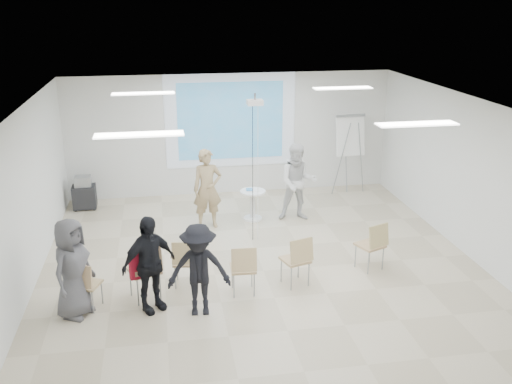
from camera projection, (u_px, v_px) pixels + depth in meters
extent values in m
cube|color=beige|center=(263.00, 273.00, 10.41)|extent=(8.00, 9.00, 0.10)
cube|color=white|center=(264.00, 105.00, 9.40)|extent=(8.00, 9.00, 0.10)
cube|color=silver|center=(230.00, 134.00, 14.15)|extent=(8.00, 0.10, 3.00)
cube|color=silver|center=(19.00, 207.00, 9.26)|extent=(0.10, 9.00, 3.00)
cube|color=silver|center=(478.00, 181.00, 10.55)|extent=(0.10, 9.00, 3.00)
cube|color=silver|center=(231.00, 121.00, 13.97)|extent=(3.20, 0.01, 2.30)
cube|color=teal|center=(231.00, 121.00, 13.96)|extent=(2.60, 0.01, 1.90)
cylinder|color=white|center=(253.00, 218.00, 12.78)|extent=(0.45, 0.45, 0.05)
cylinder|color=silver|center=(253.00, 206.00, 12.68)|extent=(0.12, 0.12, 0.61)
cylinder|color=white|center=(253.00, 192.00, 12.58)|extent=(0.61, 0.61, 0.04)
cube|color=white|center=(255.00, 191.00, 12.55)|extent=(0.20, 0.15, 0.01)
cube|color=#438DCA|center=(249.00, 189.00, 12.61)|extent=(0.15, 0.20, 0.01)
imported|color=tan|center=(207.00, 184.00, 12.09)|extent=(0.76, 0.56, 1.95)
imported|color=white|center=(298.00, 178.00, 12.51)|extent=(1.02, 0.86, 1.92)
cube|color=white|center=(214.00, 166.00, 12.25)|extent=(0.05, 0.12, 0.04)
cube|color=white|center=(288.00, 161.00, 12.60)|extent=(0.06, 0.13, 0.04)
cube|color=tan|center=(87.00, 284.00, 9.04)|extent=(0.50, 0.50, 0.04)
cube|color=tan|center=(80.00, 277.00, 8.80)|extent=(0.39, 0.22, 0.37)
cylinder|color=#93959B|center=(75.00, 300.00, 9.00)|extent=(0.03, 0.03, 0.40)
cylinder|color=#92949A|center=(93.00, 302.00, 8.93)|extent=(0.03, 0.03, 0.40)
cylinder|color=#94979C|center=(84.00, 290.00, 9.29)|extent=(0.03, 0.03, 0.40)
cylinder|color=gray|center=(102.00, 292.00, 9.22)|extent=(0.03, 0.03, 0.40)
cube|color=tan|center=(144.00, 271.00, 9.30)|extent=(0.60, 0.60, 0.04)
cube|color=tan|center=(148.00, 260.00, 9.03)|extent=(0.47, 0.25, 0.44)
cylinder|color=gray|center=(138.00, 292.00, 9.14)|extent=(0.03, 0.03, 0.49)
cylinder|color=gray|center=(160.00, 287.00, 9.32)|extent=(0.03, 0.03, 0.49)
cylinder|color=#919499|center=(131.00, 282.00, 9.46)|extent=(0.03, 0.03, 0.49)
cylinder|color=#929599|center=(152.00, 277.00, 9.63)|extent=(0.03, 0.03, 0.49)
cube|color=tan|center=(185.00, 261.00, 9.77)|extent=(0.46, 0.46, 0.04)
cube|color=tan|center=(184.00, 253.00, 9.51)|extent=(0.41, 0.14, 0.39)
cylinder|color=gray|center=(175.00, 278.00, 9.68)|extent=(0.02, 0.02, 0.43)
cylinder|color=#95989E|center=(195.00, 277.00, 9.69)|extent=(0.02, 0.02, 0.43)
cylinder|color=gray|center=(177.00, 269.00, 9.99)|extent=(0.02, 0.02, 0.43)
cylinder|color=#909398|center=(196.00, 269.00, 10.00)|extent=(0.02, 0.02, 0.43)
cube|color=tan|center=(243.00, 268.00, 9.50)|extent=(0.44, 0.44, 0.04)
cube|color=tan|center=(244.00, 260.00, 9.23)|extent=(0.42, 0.10, 0.40)
cylinder|color=gray|center=(234.00, 286.00, 9.40)|extent=(0.02, 0.02, 0.44)
cylinder|color=gray|center=(254.00, 285.00, 9.44)|extent=(0.02, 0.02, 0.44)
cylinder|color=gray|center=(232.00, 276.00, 9.71)|extent=(0.02, 0.02, 0.44)
cylinder|color=#919499|center=(252.00, 275.00, 9.75)|extent=(0.02, 0.02, 0.44)
cube|color=tan|center=(295.00, 260.00, 9.78)|extent=(0.53, 0.53, 0.04)
cube|color=tan|center=(302.00, 251.00, 9.52)|extent=(0.43, 0.21, 0.41)
cylinder|color=gray|center=(291.00, 278.00, 9.64)|extent=(0.03, 0.03, 0.45)
cylinder|color=gray|center=(309.00, 274.00, 9.78)|extent=(0.03, 0.03, 0.45)
cylinder|color=#919298|center=(281.00, 270.00, 9.93)|extent=(0.03, 0.03, 0.45)
cylinder|color=gray|center=(298.00, 266.00, 10.08)|extent=(0.03, 0.03, 0.45)
cube|color=tan|center=(370.00, 245.00, 10.34)|extent=(0.56, 0.56, 0.04)
cube|color=tan|center=(379.00, 236.00, 10.09)|extent=(0.43, 0.24, 0.41)
cylinder|color=#93969B|center=(369.00, 263.00, 10.19)|extent=(0.03, 0.03, 0.45)
cylinder|color=gray|center=(383.00, 258.00, 10.37)|extent=(0.03, 0.03, 0.45)
cylinder|color=#93979B|center=(355.00, 256.00, 10.47)|extent=(0.03, 0.03, 0.45)
cylinder|color=gray|center=(370.00, 251.00, 10.65)|extent=(0.03, 0.03, 0.45)
cube|color=#AD152A|center=(143.00, 264.00, 9.03)|extent=(0.46, 0.25, 0.43)
imported|color=black|center=(185.00, 259.00, 9.78)|extent=(0.35, 0.27, 0.03)
imported|color=black|center=(149.00, 257.00, 8.82)|extent=(1.24, 1.10, 1.82)
imported|color=black|center=(199.00, 264.00, 8.74)|extent=(1.14, 0.67, 1.71)
imported|color=#5A595E|center=(71.00, 263.00, 8.68)|extent=(0.94, 1.05, 1.80)
cylinder|color=gray|center=(341.00, 159.00, 14.03)|extent=(0.36, 0.20, 1.85)
cylinder|color=gray|center=(361.00, 158.00, 14.14)|extent=(0.34, 0.25, 1.85)
cylinder|color=#93969B|center=(346.00, 155.00, 14.39)|extent=(0.05, 0.42, 1.84)
cube|color=white|center=(350.00, 135.00, 14.01)|extent=(0.74, 0.26, 1.03)
cube|color=gray|center=(351.00, 116.00, 13.90)|extent=(0.75, 0.11, 0.07)
cube|color=black|center=(84.00, 197.00, 13.35)|extent=(0.54, 0.44, 0.53)
cube|color=#92949A|center=(83.00, 181.00, 13.23)|extent=(0.38, 0.33, 0.23)
cylinder|color=black|center=(76.00, 210.00, 13.25)|extent=(0.07, 0.07, 0.06)
cylinder|color=black|center=(94.00, 209.00, 13.33)|extent=(0.07, 0.07, 0.06)
cylinder|color=black|center=(77.00, 205.00, 13.55)|extent=(0.07, 0.07, 0.06)
cylinder|color=black|center=(95.00, 204.00, 13.63)|extent=(0.07, 0.07, 0.06)
cube|color=white|center=(255.00, 102.00, 10.89)|extent=(0.30, 0.25, 0.10)
cylinder|color=gray|center=(255.00, 97.00, 10.85)|extent=(0.04, 0.04, 0.14)
cylinder|color=black|center=(253.00, 175.00, 11.27)|extent=(0.01, 0.01, 2.77)
cylinder|color=white|center=(258.00, 175.00, 11.27)|extent=(0.01, 0.01, 2.77)
cube|color=white|center=(143.00, 93.00, 10.97)|extent=(1.20, 0.30, 0.02)
cube|color=white|center=(343.00, 88.00, 11.61)|extent=(1.20, 0.30, 0.02)
cube|color=white|center=(139.00, 135.00, 7.71)|extent=(1.20, 0.30, 0.02)
cube|color=white|center=(417.00, 124.00, 8.35)|extent=(1.20, 0.30, 0.02)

